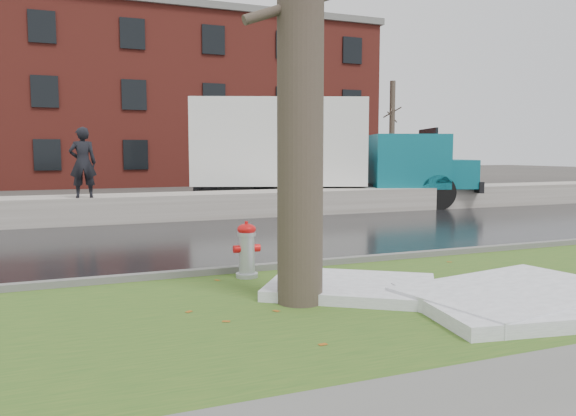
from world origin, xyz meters
name	(u,v)px	position (x,y,z in m)	size (l,w,h in m)	color
ground	(348,280)	(0.00, 0.00, 0.00)	(120.00, 120.00, 0.00)	#47423D
verge	(393,299)	(0.00, -1.25, 0.02)	(60.00, 4.50, 0.04)	#2B511B
road	(254,238)	(0.00, 4.50, 0.01)	(60.00, 7.00, 0.03)	black
parking_lot	(180,205)	(0.00, 13.00, 0.01)	(60.00, 9.00, 0.03)	slate
curb	(320,263)	(0.00, 1.00, 0.07)	(60.00, 0.15, 0.14)	slate
snowbank	(208,205)	(0.00, 8.70, 0.38)	(60.00, 1.60, 0.75)	#B3ACA3
brick_building	(158,105)	(2.00, 30.00, 5.00)	(26.00, 12.00, 10.00)	maroon
bg_tree_center	(18,126)	(-6.00, 26.00, 3.33)	(1.40, 1.62, 6.50)	brown
bg_tree_right	(392,131)	(16.00, 24.00, 3.33)	(1.40, 1.62, 6.50)	brown
fire_hydrant	(247,247)	(-1.42, 0.61, 0.50)	(0.41, 0.35, 0.86)	#A6AAAE
tree	(301,10)	(-1.24, -1.02, 3.64)	(1.49, 1.77, 7.16)	brown
box_truck	(313,151)	(4.20, 10.53, 1.98)	(11.13, 5.74, 3.74)	black
worker	(83,163)	(-3.46, 8.10, 1.67)	(0.67, 0.44, 1.83)	black
snow_patch_near	(523,302)	(1.17, -2.30, 0.12)	(2.60, 2.00, 0.16)	white
snow_patch_far	(352,287)	(-0.38, -0.79, 0.11)	(2.20, 1.60, 0.14)	white
snow_patch_side	(516,295)	(1.32, -2.02, 0.13)	(2.80, 1.80, 0.18)	white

